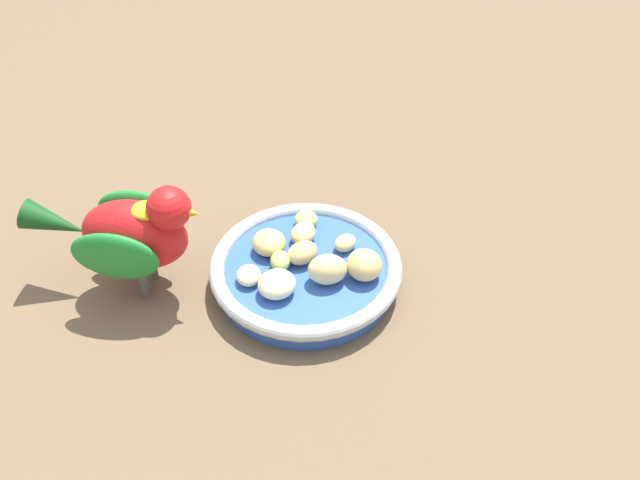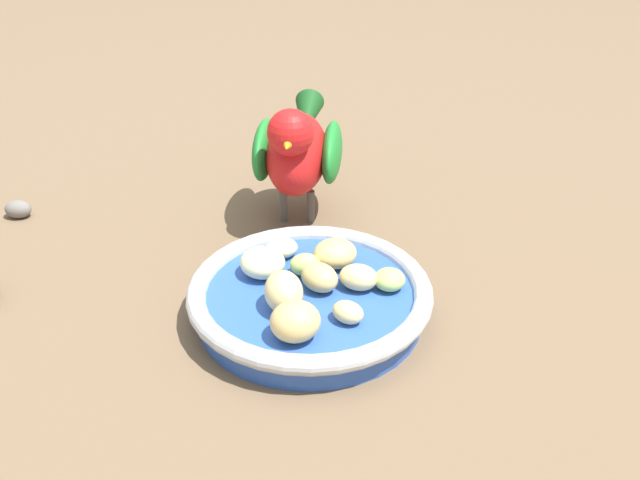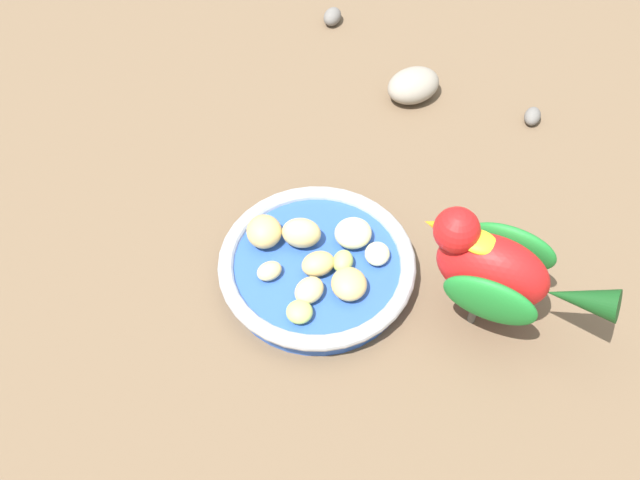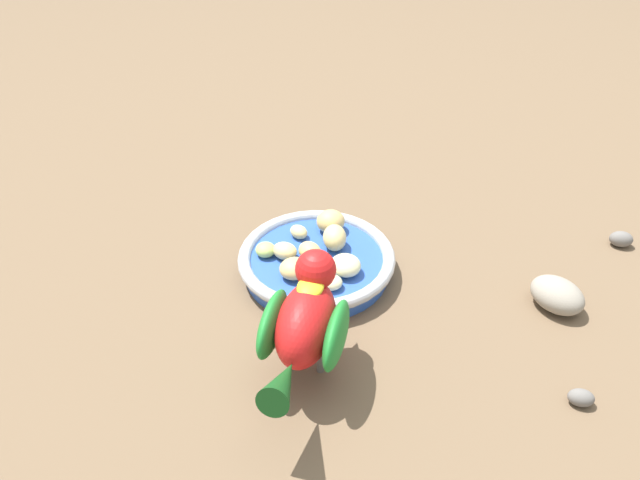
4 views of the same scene
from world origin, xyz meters
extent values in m
plane|color=brown|center=(0.00, 0.00, 0.00)|extent=(4.00, 4.00, 0.00)
cylinder|color=#2D56B7|center=(0.02, 0.02, 0.01)|extent=(0.18, 0.18, 0.02)
torus|color=#B7BABF|center=(0.02, 0.02, 0.02)|extent=(0.20, 0.20, 0.02)
ellipsoid|color=#E5C67F|center=(0.01, -0.01, 0.04)|extent=(0.05, 0.05, 0.03)
ellipsoid|color=#B2CC66|center=(0.00, 0.04, 0.03)|extent=(0.03, 0.03, 0.02)
ellipsoid|color=beige|center=(-0.03, 0.02, 0.04)|extent=(0.04, 0.04, 0.02)
ellipsoid|color=beige|center=(-0.03, 0.05, 0.03)|extent=(0.04, 0.04, 0.02)
ellipsoid|color=#E5C67F|center=(0.05, 0.04, 0.03)|extent=(0.04, 0.03, 0.02)
ellipsoid|color=#E5C67F|center=(0.06, 0.00, 0.03)|extent=(0.03, 0.02, 0.02)
ellipsoid|color=tan|center=(0.01, 0.06, 0.04)|extent=(0.05, 0.05, 0.02)
ellipsoid|color=tan|center=(0.04, -0.04, 0.04)|extent=(0.05, 0.05, 0.03)
ellipsoid|color=tan|center=(0.02, 0.02, 0.04)|extent=(0.04, 0.03, 0.02)
ellipsoid|color=#B2CC66|center=(0.07, 0.06, 0.03)|extent=(0.04, 0.04, 0.02)
cylinder|color=#59544C|center=(-0.07, 0.15, 0.02)|extent=(0.01, 0.01, 0.03)
cylinder|color=#59544C|center=(-0.09, 0.14, 0.02)|extent=(0.01, 0.01, 0.03)
ellipsoid|color=red|center=(-0.08, 0.15, 0.07)|extent=(0.10, 0.12, 0.07)
ellipsoid|color=#1E7F2D|center=(-0.06, 0.17, 0.07)|extent=(0.06, 0.09, 0.05)
ellipsoid|color=#1E7F2D|center=(-0.12, 0.14, 0.07)|extent=(0.06, 0.09, 0.05)
cone|color=#144719|center=(-0.12, 0.22, 0.07)|extent=(0.06, 0.08, 0.05)
sphere|color=red|center=(-0.07, 0.11, 0.11)|extent=(0.06, 0.06, 0.04)
cone|color=orange|center=(-0.06, 0.10, 0.11)|extent=(0.02, 0.02, 0.02)
ellipsoid|color=yellow|center=(-0.08, 0.13, 0.10)|extent=(0.04, 0.04, 0.01)
ellipsoid|color=slate|center=(-0.32, 0.00, 0.01)|extent=(0.03, 0.03, 0.02)
camera|label=1|loc=(-0.40, -0.30, 0.53)|focal=39.88mm
camera|label=2|loc=(0.30, -0.40, 0.37)|focal=42.72mm
camera|label=3|loc=(0.30, 0.37, 0.66)|focal=44.11mm
camera|label=4|loc=(-0.40, 0.49, 0.53)|focal=36.24mm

